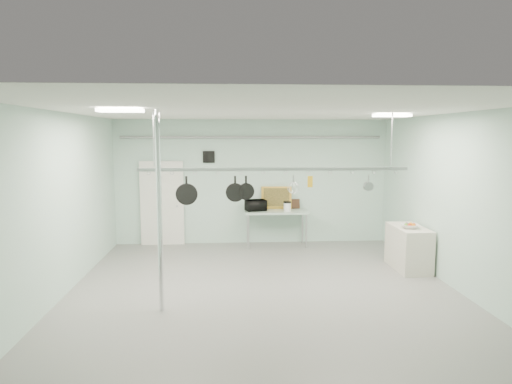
{
  "coord_description": "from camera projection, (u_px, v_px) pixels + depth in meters",
  "views": [
    {
      "loc": [
        -0.64,
        -7.72,
        2.79
      ],
      "look_at": [
        -0.08,
        1.0,
        1.71
      ],
      "focal_mm": 32.0,
      "sensor_mm": 36.0,
      "label": 1
    }
  ],
  "objects": [
    {
      "name": "right_wall",
      "position": [
        461.0,
        203.0,
        8.05
      ],
      "size": [
        0.02,
        8.0,
        3.2
      ],
      "primitive_type": "cube",
      "color": "#AACCB9",
      "rests_on": "floor"
    },
    {
      "name": "microwave",
      "position": [
        256.0,
        205.0,
        11.49
      ],
      "size": [
        0.57,
        0.46,
        0.28
      ],
      "primitive_type": "imported",
      "rotation": [
        0.0,
        0.0,
        3.42
      ],
      "color": "black",
      "rests_on": "prep_table"
    },
    {
      "name": "skillet_left",
      "position": [
        187.0,
        190.0,
        8.01
      ],
      "size": [
        0.38,
        0.08,
        0.51
      ],
      "primitive_type": null,
      "rotation": [
        0.0,
        0.0,
        0.06
      ],
      "color": "black",
      "rests_on": "pot_rack"
    },
    {
      "name": "whisk",
      "position": [
        293.0,
        185.0,
        8.12
      ],
      "size": [
        0.27,
        0.27,
        0.34
      ],
      "primitive_type": null,
      "rotation": [
        0.0,
        0.0,
        -0.41
      ],
      "color": "silver",
      "rests_on": "pot_rack"
    },
    {
      "name": "saucepan",
      "position": [
        368.0,
        184.0,
        8.21
      ],
      "size": [
        0.19,
        0.14,
        0.31
      ],
      "primitive_type": null,
      "rotation": [
        0.0,
        0.0,
        -0.26
      ],
      "color": "#ADADB2",
      "rests_on": "pot_rack"
    },
    {
      "name": "pot_rack",
      "position": [
        274.0,
        168.0,
        8.06
      ],
      "size": [
        4.8,
        0.06,
        1.0
      ],
      "color": "#B7B7BC",
      "rests_on": "ceiling"
    },
    {
      "name": "fruit_cluster",
      "position": [
        410.0,
        224.0,
        9.34
      ],
      "size": [
        0.24,
        0.24,
        0.09
      ],
      "primitive_type": null,
      "color": "#B32610",
      "rests_on": "fruit_bowl"
    },
    {
      "name": "ceiling",
      "position": [
        265.0,
        112.0,
        7.63
      ],
      "size": [
        7.0,
        8.0,
        0.02
      ],
      "primitive_type": "cube",
      "color": "silver",
      "rests_on": "back_wall"
    },
    {
      "name": "skillet_mid",
      "position": [
        235.0,
        189.0,
        8.06
      ],
      "size": [
        0.34,
        0.09,
        0.47
      ],
      "primitive_type": null,
      "rotation": [
        0.0,
        0.0,
        -0.1
      ],
      "color": "black",
      "rests_on": "pot_rack"
    },
    {
      "name": "side_cabinet",
      "position": [
        408.0,
        248.0,
        9.56
      ],
      "size": [
        0.6,
        1.2,
        0.9
      ],
      "primitive_type": "cube",
      "color": "beige",
      "rests_on": "floor"
    },
    {
      "name": "door",
      "position": [
        162.0,
        204.0,
        11.65
      ],
      "size": [
        1.1,
        0.1,
        2.2
      ],
      "primitive_type": "cube",
      "color": "silver",
      "rests_on": "floor"
    },
    {
      "name": "conduit_pipe",
      "position": [
        252.0,
        137.0,
        11.55
      ],
      "size": [
        6.6,
        0.07,
        0.07
      ],
      "primitive_type": "cylinder",
      "rotation": [
        0.0,
        1.57,
        0.0
      ],
      "color": "gray",
      "rests_on": "back_wall"
    },
    {
      "name": "light_panel_right",
      "position": [
        392.0,
        115.0,
        8.38
      ],
      "size": [
        0.65,
        0.3,
        0.05
      ],
      "primitive_type": "cube",
      "color": "white",
      "rests_on": "ceiling"
    },
    {
      "name": "back_wall",
      "position": [
        252.0,
        182.0,
        11.78
      ],
      "size": [
        7.0,
        0.02,
        3.2
      ],
      "primitive_type": "cube",
      "color": "#AACCB9",
      "rests_on": "floor"
    },
    {
      "name": "light_panel_left",
      "position": [
        120.0,
        110.0,
        6.7
      ],
      "size": [
        0.65,
        0.3,
        0.05
      ],
      "primitive_type": "cube",
      "color": "white",
      "rests_on": "ceiling"
    },
    {
      "name": "painting_small",
      "position": [
        294.0,
        204.0,
        11.83
      ],
      "size": [
        0.31,
        0.11,
        0.25
      ],
      "primitive_type": "cube",
      "rotation": [
        -0.17,
        0.0,
        0.08
      ],
      "color": "#331E12",
      "rests_on": "prep_table"
    },
    {
      "name": "floor",
      "position": [
        264.0,
        295.0,
        8.03
      ],
      "size": [
        8.0,
        8.0,
        0.0
      ],
      "primitive_type": "plane",
      "color": "gray",
      "rests_on": "ground"
    },
    {
      "name": "skillet_right",
      "position": [
        246.0,
        188.0,
        8.07
      ],
      "size": [
        0.3,
        0.1,
        0.42
      ],
      "primitive_type": null,
      "rotation": [
        0.0,
        0.0,
        0.14
      ],
      "color": "black",
      "rests_on": "pot_rack"
    },
    {
      "name": "coffee_canister",
      "position": [
        287.0,
        207.0,
        11.43
      ],
      "size": [
        0.23,
        0.23,
        0.21
      ],
      "primitive_type": "cylinder",
      "rotation": [
        0.0,
        0.0,
        0.38
      ],
      "color": "white",
      "rests_on": "prep_table"
    },
    {
      "name": "grater",
      "position": [
        310.0,
        182.0,
        8.13
      ],
      "size": [
        0.09,
        0.05,
        0.22
      ],
      "primitive_type": null,
      "rotation": [
        0.0,
        0.0,
        0.32
      ],
      "color": "yellow",
      "rests_on": "pot_rack"
    },
    {
      "name": "prep_table",
      "position": [
        276.0,
        213.0,
        11.53
      ],
      "size": [
        1.6,
        0.7,
        0.91
      ],
      "color": "#99B4A0",
      "rests_on": "floor"
    },
    {
      "name": "wall_vent",
      "position": [
        209.0,
        157.0,
        11.61
      ],
      "size": [
        0.3,
        0.04,
        0.3
      ],
      "primitive_type": "cube",
      "color": "black",
      "rests_on": "back_wall"
    },
    {
      "name": "painting_large",
      "position": [
        276.0,
        198.0,
        11.78
      ],
      "size": [
        0.79,
        0.17,
        0.58
      ],
      "primitive_type": "cube",
      "rotation": [
        -0.14,
        0.0,
        -0.05
      ],
      "color": "gold",
      "rests_on": "prep_table"
    },
    {
      "name": "fruit_bowl",
      "position": [
        410.0,
        226.0,
        9.34
      ],
      "size": [
        0.42,
        0.42,
        0.09
      ],
      "primitive_type": "imported",
      "rotation": [
        0.0,
        0.0,
        -0.18
      ],
      "color": "silver",
      "rests_on": "side_cabinet"
    },
    {
      "name": "chrome_pole",
      "position": [
        159.0,
        212.0,
        7.13
      ],
      "size": [
        0.08,
        0.08,
        3.2
      ],
      "primitive_type": "cylinder",
      "color": "silver",
      "rests_on": "floor"
    }
  ]
}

